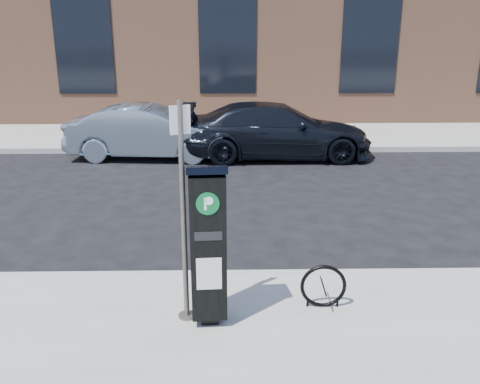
{
  "coord_description": "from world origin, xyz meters",
  "views": [
    {
      "loc": [
        0.07,
        -6.47,
        3.38
      ],
      "look_at": [
        0.21,
        0.5,
        1.17
      ],
      "focal_mm": 38.0,
      "sensor_mm": 36.0,
      "label": 1
    }
  ],
  "objects_px": {
    "sign_pole": "(183,217)",
    "car_dark": "(276,131)",
    "car_silver": "(150,132)",
    "parking_kiosk": "(208,244)",
    "bike_rack": "(323,286)"
  },
  "relations": [
    {
      "from": "parking_kiosk",
      "to": "car_dark",
      "type": "bearing_deg",
      "value": 76.29
    },
    {
      "from": "parking_kiosk",
      "to": "sign_pole",
      "type": "relative_size",
      "value": 0.75
    },
    {
      "from": "sign_pole",
      "to": "car_silver",
      "type": "relative_size",
      "value": 0.57
    },
    {
      "from": "parking_kiosk",
      "to": "bike_rack",
      "type": "distance_m",
      "value": 1.57
    },
    {
      "from": "car_silver",
      "to": "bike_rack",
      "type": "bearing_deg",
      "value": -154.32
    },
    {
      "from": "car_silver",
      "to": "sign_pole",
      "type": "bearing_deg",
      "value": -164.9
    },
    {
      "from": "sign_pole",
      "to": "car_dark",
      "type": "bearing_deg",
      "value": 53.75
    },
    {
      "from": "sign_pole",
      "to": "car_silver",
      "type": "height_order",
      "value": "sign_pole"
    },
    {
      "from": "bike_rack",
      "to": "car_silver",
      "type": "height_order",
      "value": "car_silver"
    },
    {
      "from": "bike_rack",
      "to": "car_silver",
      "type": "distance_m",
      "value": 9.01
    },
    {
      "from": "sign_pole",
      "to": "car_dark",
      "type": "relative_size",
      "value": 0.49
    },
    {
      "from": "car_silver",
      "to": "car_dark",
      "type": "height_order",
      "value": "car_dark"
    },
    {
      "from": "parking_kiosk",
      "to": "bike_rack",
      "type": "bearing_deg",
      "value": 8.55
    },
    {
      "from": "car_silver",
      "to": "parking_kiosk",
      "type": "bearing_deg",
      "value": -163.29
    },
    {
      "from": "car_dark",
      "to": "parking_kiosk",
      "type": "bearing_deg",
      "value": 169.26
    }
  ]
}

